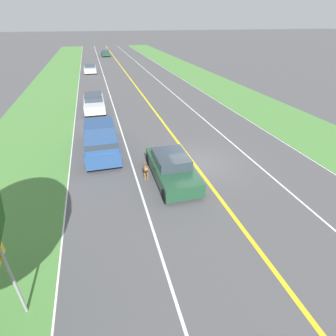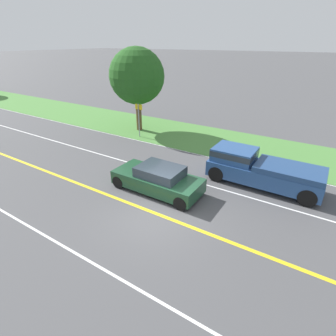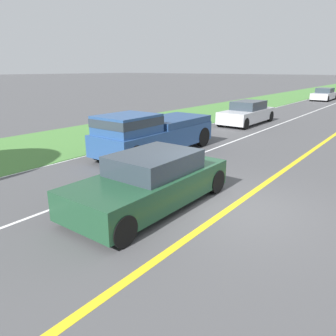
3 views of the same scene
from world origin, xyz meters
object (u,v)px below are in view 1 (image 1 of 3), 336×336
object	(u,v)px
car_trailing_far	(106,53)
pickup_truck	(101,140)
ego_car	(172,168)
street_sign	(10,274)
dog	(146,169)
car_trailing_near	(94,102)
car_trailing_mid	(90,68)

from	to	relation	value
car_trailing_far	pickup_truck	bearing A→B (deg)	86.12
ego_car	pickup_truck	world-z (taller)	pickup_truck
ego_car	street_sign	distance (m)	8.48
dog	pickup_truck	world-z (taller)	pickup_truck
ego_car	car_trailing_near	size ratio (longest dim) A/B	0.95
pickup_truck	car_trailing_near	size ratio (longest dim) A/B	1.18
car_trailing_far	car_trailing_near	bearing A→B (deg)	84.96
dog	car_trailing_near	world-z (taller)	car_trailing_near
dog	car_trailing_mid	distance (m)	33.53
car_trailing_mid	street_sign	distance (m)	39.80
street_sign	dog	bearing A→B (deg)	-127.13
pickup_truck	car_trailing_mid	world-z (taller)	pickup_truck
ego_car	car_trailing_mid	bearing A→B (deg)	-83.86
pickup_truck	car_trailing_mid	size ratio (longest dim) A/B	1.24
pickup_truck	car_trailing_far	size ratio (longest dim) A/B	1.25
car_trailing_near	car_trailing_far	xyz separation A→B (m)	(-3.61, -40.94, -0.03)
pickup_truck	car_trailing_far	distance (m)	50.60
dog	street_sign	distance (m)	7.95
dog	pickup_truck	distance (m)	4.18
ego_car	car_trailing_near	world-z (taller)	car_trailing_near
car_trailing_mid	car_trailing_far	xyz separation A→B (m)	(-3.69, -20.66, 0.01)
car_trailing_mid	car_trailing_near	bearing A→B (deg)	90.23
car_trailing_near	car_trailing_mid	size ratio (longest dim) A/B	1.05
car_trailing_far	street_sign	distance (m)	60.69
ego_car	street_sign	xyz separation A→B (m)	(6.05, 5.86, 0.99)
car_trailing_mid	pickup_truck	bearing A→B (deg)	90.52
ego_car	car_trailing_far	xyz separation A→B (m)	(-0.05, -54.52, -0.01)
car_trailing_far	street_sign	xyz separation A→B (m)	(6.10, 60.38, 1.00)
car_trailing_mid	car_trailing_far	distance (m)	20.99
car_trailing_mid	car_trailing_far	bearing A→B (deg)	-100.13
car_trailing_near	street_sign	world-z (taller)	street_sign
car_trailing_mid	street_sign	size ratio (longest dim) A/B	1.75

